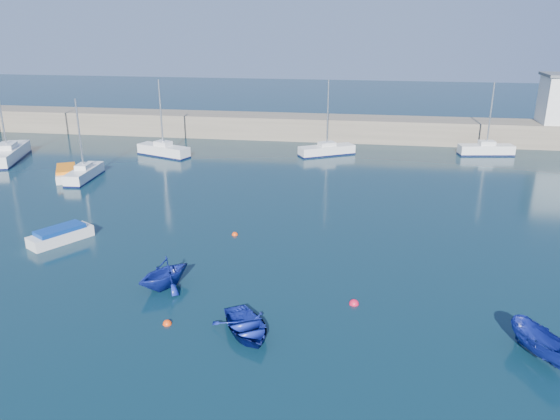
# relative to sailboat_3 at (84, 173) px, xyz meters

# --- Properties ---
(ground) EXTENTS (220.00, 220.00, 0.00)m
(ground) POSITION_rel_sailboat_3_xyz_m (18.31, -25.64, -0.55)
(ground) COLOR #0B2530
(ground) RESTS_ON ground
(back_wall) EXTENTS (96.00, 4.50, 2.60)m
(back_wall) POSITION_rel_sailboat_3_xyz_m (18.31, 20.36, 0.75)
(back_wall) COLOR #6F6655
(back_wall) RESTS_ON ground
(sailboat_3) EXTENTS (1.80, 5.39, 7.09)m
(sailboat_3) POSITION_rel_sailboat_3_xyz_m (0.00, 0.00, 0.00)
(sailboat_3) COLOR silver
(sailboat_3) RESTS_ON ground
(sailboat_4) EXTENTS (4.41, 8.15, 10.25)m
(sailboat_4) POSITION_rel_sailboat_3_xyz_m (-10.87, 5.18, 0.12)
(sailboat_4) COLOR silver
(sailboat_4) RESTS_ON ground
(sailboat_5) EXTENTS (6.00, 3.64, 7.76)m
(sailboat_5) POSITION_rel_sailboat_3_xyz_m (3.87, 9.38, 0.05)
(sailboat_5) COLOR silver
(sailboat_5) RESTS_ON ground
(sailboat_6) EXTENTS (5.90, 4.33, 7.71)m
(sailboat_6) POSITION_rel_sailboat_3_xyz_m (20.53, 12.35, -0.01)
(sailboat_6) COLOR silver
(sailboat_6) RESTS_ON ground
(sailboat_7) EXTENTS (5.75, 2.44, 7.45)m
(sailboat_7) POSITION_rel_sailboat_3_xyz_m (36.94, 14.97, 0.03)
(sailboat_7) COLOR silver
(sailboat_7) RESTS_ON ground
(motorboat_1) EXTENTS (3.26, 4.09, 0.97)m
(motorboat_1) POSITION_rel_sailboat_3_xyz_m (5.42, -13.53, -0.10)
(motorboat_1) COLOR silver
(motorboat_1) RESTS_ON ground
(motorboat_2) EXTENTS (3.65, 4.88, 0.96)m
(motorboat_2) POSITION_rel_sailboat_3_xyz_m (-1.92, 0.32, -0.10)
(motorboat_2) COLOR silver
(motorboat_2) RESTS_ON ground
(dinghy_center) EXTENTS (4.07, 4.40, 0.74)m
(dinghy_center) POSITION_rel_sailboat_3_xyz_m (19.46, -22.30, -0.18)
(dinghy_center) COLOR navy
(dinghy_center) RESTS_ON ground
(dinghy_left) EXTENTS (4.02, 4.16, 1.68)m
(dinghy_left) POSITION_rel_sailboat_3_xyz_m (14.19, -18.51, 0.28)
(dinghy_left) COLOR navy
(dinghy_left) RESTS_ON ground
(dinghy_right) EXTENTS (2.79, 3.69, 1.34)m
(dinghy_right) POSITION_rel_sailboat_3_xyz_m (32.14, -22.25, 0.12)
(dinghy_right) COLOR navy
(dinghy_right) RESTS_ON ground
(buoy_0) EXTENTS (0.43, 0.43, 0.43)m
(buoy_0) POSITION_rel_sailboat_3_xyz_m (15.60, -22.04, -0.55)
(buoy_0) COLOR #EE3F0C
(buoy_0) RESTS_ON ground
(buoy_1) EXTENTS (0.50, 0.50, 0.50)m
(buoy_1) POSITION_rel_sailboat_3_xyz_m (24.22, -18.78, -0.55)
(buoy_1) COLOR red
(buoy_1) RESTS_ON ground
(buoy_3) EXTENTS (0.41, 0.41, 0.41)m
(buoy_3) POSITION_rel_sailboat_3_xyz_m (16.18, -10.72, -0.55)
(buoy_3) COLOR #EE3F0C
(buoy_3) RESTS_ON ground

